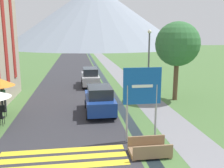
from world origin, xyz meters
TOP-DOWN VIEW (x-y plane):
  - ground_plane at (0.00, 20.00)m, footprint 160.00×160.00m
  - road at (-2.50, 30.00)m, footprint 6.40×60.00m
  - footpath at (3.60, 30.00)m, footprint 2.20×60.00m
  - drainage_channel at (1.20, 30.00)m, footprint 0.60×60.00m
  - crosswalk_marking at (-2.50, 2.77)m, footprint 5.44×1.84m
  - mountain_distant at (5.66, 93.01)m, footprint 68.61×68.61m
  - road_sign at (1.21, 4.02)m, footprint 1.82×0.11m
  - footbridge at (1.20, 2.57)m, footprint 1.70×1.10m
  - parked_car_near at (-0.40, 8.60)m, footprint 1.87×3.93m
  - parked_car_far at (-0.53, 17.50)m, footprint 1.73×4.38m
  - cafe_chair_near_right at (-6.22, 7.08)m, footprint 0.40×0.40m
  - cafe_chair_middle at (-6.47, 8.47)m, footprint 0.40×0.40m
  - person_standing_terrace at (-6.70, 9.74)m, footprint 0.32×0.32m
  - streetlamp at (3.41, 10.55)m, footprint 0.28×0.28m
  - tree_by_path at (5.83, 11.21)m, footprint 3.39×3.39m

SIDE VIEW (x-z plane):
  - ground_plane at x=0.00m, z-range 0.00..0.00m
  - drainage_channel at x=1.20m, z-range 0.00..0.00m
  - road at x=-2.50m, z-range 0.00..0.01m
  - footpath at x=3.60m, z-range 0.00..0.01m
  - crosswalk_marking at x=-2.50m, z-range 0.00..0.01m
  - footbridge at x=1.20m, z-range -0.10..0.55m
  - cafe_chair_near_right at x=-6.22m, z-range 0.09..0.94m
  - cafe_chair_middle at x=-6.47m, z-range 0.09..0.94m
  - parked_car_near at x=-0.40m, z-range 0.00..1.82m
  - parked_car_far at x=-0.53m, z-range 0.00..1.82m
  - person_standing_terrace at x=-6.70m, z-range 0.14..1.87m
  - road_sign at x=1.21m, z-range 0.59..4.20m
  - streetlamp at x=3.41m, z-range 0.49..5.91m
  - tree_by_path at x=5.83m, z-range 1.31..7.39m
  - mountain_distant at x=5.66m, z-range 0.00..23.65m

